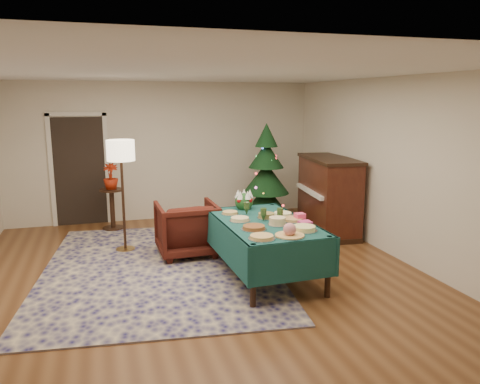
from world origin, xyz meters
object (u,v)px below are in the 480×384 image
object	(u,v)px
floor_lamp	(121,157)
christmas_tree	(266,180)
buffet_table	(264,232)
gift_box	(300,217)
side_table	(112,210)
armchair	(187,226)
piano	(328,196)
potted_plant	(111,182)

from	to	relation	value
floor_lamp	christmas_tree	bearing A→B (deg)	16.27
buffet_table	christmas_tree	world-z (taller)	christmas_tree
gift_box	side_table	bearing A→B (deg)	127.04
side_table	armchair	bearing A→B (deg)	-59.87
armchair	buffet_table	bearing A→B (deg)	124.04
floor_lamp	piano	distance (m)	3.66
floor_lamp	potted_plant	size ratio (longest dim) A/B	3.76
gift_box	floor_lamp	size ratio (longest dim) A/B	0.07
christmas_tree	piano	bearing A→B (deg)	-40.40
floor_lamp	potted_plant	bearing A→B (deg)	96.09
gift_box	potted_plant	size ratio (longest dim) A/B	0.26
floor_lamp	piano	size ratio (longest dim) A/B	1.07
floor_lamp	christmas_tree	xyz separation A→B (m)	(2.66, 0.78, -0.62)
side_table	piano	size ratio (longest dim) A/B	0.46
armchair	christmas_tree	size ratio (longest dim) A/B	0.47
buffet_table	armchair	bearing A→B (deg)	125.00
buffet_table	potted_plant	distance (m)	3.54
christmas_tree	floor_lamp	bearing A→B (deg)	-163.73
armchair	side_table	distance (m)	2.09
gift_box	piano	world-z (taller)	piano
armchair	floor_lamp	distance (m)	1.46
side_table	christmas_tree	world-z (taller)	christmas_tree
buffet_table	armchair	xyz separation A→B (m)	(-0.83, 1.18, -0.16)
armchair	christmas_tree	bearing A→B (deg)	-145.04
piano	christmas_tree	bearing A→B (deg)	139.60
potted_plant	floor_lamp	bearing A→B (deg)	-83.91
piano	floor_lamp	bearing A→B (deg)	-179.93
armchair	christmas_tree	world-z (taller)	christmas_tree
piano	gift_box	bearing A→B (deg)	-127.21
floor_lamp	christmas_tree	world-z (taller)	christmas_tree
potted_plant	side_table	bearing A→B (deg)	0.00
side_table	buffet_table	bearing A→B (deg)	-57.87
floor_lamp	piano	world-z (taller)	floor_lamp
buffet_table	side_table	xyz separation A→B (m)	(-1.88, 2.99, -0.25)
floor_lamp	christmas_tree	distance (m)	2.84
potted_plant	piano	world-z (taller)	piano
buffet_table	piano	bearing A→B (deg)	42.62
piano	buffet_table	bearing A→B (deg)	-137.38
gift_box	armchair	distance (m)	1.87
gift_box	potted_plant	bearing A→B (deg)	127.04
gift_box	potted_plant	distance (m)	3.89
armchair	christmas_tree	xyz separation A→B (m)	(1.75, 1.27, 0.42)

